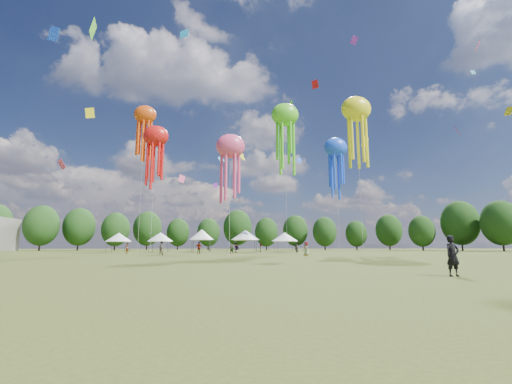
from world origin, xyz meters
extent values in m
plane|color=#384416|center=(0.00, 0.00, 0.00)|extent=(300.00, 300.00, 0.00)
imported|color=black|center=(7.96, -1.68, 0.82)|extent=(0.64, 0.46, 1.64)
imported|color=gray|center=(-9.50, 34.88, 0.94)|extent=(1.14, 1.06, 1.88)
imported|color=gray|center=(7.17, 54.22, 0.81)|extent=(0.57, 0.82, 1.62)
imported|color=gray|center=(13.67, 50.12, 0.91)|extent=(0.87, 1.01, 1.82)
imported|color=gray|center=(1.74, 46.34, 0.89)|extent=(1.25, 0.85, 1.79)
imported|color=gray|center=(-4.53, 39.63, 0.94)|extent=(1.10, 0.46, 1.87)
imported|color=gray|center=(0.63, 39.22, 0.79)|extent=(1.54, 0.84, 1.58)
imported|color=gray|center=(-16.13, 42.18, 0.86)|extent=(0.48, 0.67, 1.73)
imported|color=gray|center=(9.68, 27.84, 0.86)|extent=(0.93, 1.00, 1.72)
cylinder|color=#47474C|center=(-23.25, 54.65, 1.02)|extent=(0.08, 0.08, 2.04)
cylinder|color=#47474C|center=(-23.25, 58.10, 1.02)|extent=(0.08, 0.08, 2.04)
cylinder|color=#47474C|center=(-19.79, 54.65, 1.02)|extent=(0.08, 0.08, 2.04)
cylinder|color=#47474C|center=(-19.79, 58.10, 1.02)|extent=(0.08, 0.08, 2.04)
cube|color=white|center=(-21.52, 56.37, 2.09)|extent=(3.86, 3.86, 0.10)
cone|color=white|center=(-21.52, 56.37, 3.01)|extent=(5.01, 5.01, 1.75)
cylinder|color=#47474C|center=(-14.41, 51.02, 1.01)|extent=(0.08, 0.08, 2.01)
cylinder|color=#47474C|center=(-14.41, 54.42, 1.01)|extent=(0.08, 0.08, 2.01)
cylinder|color=#47474C|center=(-11.01, 51.02, 1.01)|extent=(0.08, 0.08, 2.01)
cylinder|color=#47474C|center=(-11.01, 54.42, 1.01)|extent=(0.08, 0.08, 2.01)
cube|color=white|center=(-12.71, 52.72, 2.06)|extent=(3.80, 3.80, 0.10)
cone|color=white|center=(-12.71, 52.72, 2.97)|extent=(4.94, 4.94, 1.72)
cylinder|color=#47474C|center=(-6.46, 50.90, 1.17)|extent=(0.08, 0.08, 2.34)
cylinder|color=#47474C|center=(-6.46, 54.26, 1.17)|extent=(0.08, 0.08, 2.34)
cylinder|color=#47474C|center=(-3.10, 50.90, 1.17)|extent=(0.08, 0.08, 2.34)
cylinder|color=#47474C|center=(-3.10, 54.26, 1.17)|extent=(0.08, 0.08, 2.34)
cube|color=white|center=(-4.78, 52.58, 2.39)|extent=(3.75, 3.75, 0.10)
cone|color=white|center=(-4.78, 52.58, 3.45)|extent=(4.88, 4.88, 2.01)
cylinder|color=#47474C|center=(1.85, 50.39, 1.16)|extent=(0.08, 0.08, 2.31)
cylinder|color=#47474C|center=(1.85, 54.40, 1.16)|extent=(0.08, 0.08, 2.31)
cylinder|color=#47474C|center=(5.86, 50.39, 1.16)|extent=(0.08, 0.08, 2.31)
cylinder|color=#47474C|center=(5.86, 54.40, 1.16)|extent=(0.08, 0.08, 2.31)
cube|color=white|center=(3.86, 52.39, 2.36)|extent=(4.41, 4.41, 0.10)
cone|color=white|center=(3.86, 52.39, 3.40)|extent=(5.73, 5.73, 1.98)
cylinder|color=#47474C|center=(10.53, 54.19, 1.07)|extent=(0.08, 0.08, 2.14)
cylinder|color=#47474C|center=(10.53, 58.19, 1.07)|extent=(0.08, 0.08, 2.14)
cylinder|color=#47474C|center=(14.52, 54.19, 1.07)|extent=(0.08, 0.08, 2.14)
cylinder|color=#47474C|center=(14.52, 58.19, 1.07)|extent=(0.08, 0.08, 2.14)
cube|color=white|center=(12.52, 56.19, 2.19)|extent=(4.40, 4.40, 0.10)
cone|color=white|center=(12.52, 56.19, 3.15)|extent=(5.71, 5.71, 1.83)
ellipsoid|color=red|center=(-11.68, 38.16, 18.51)|extent=(3.97, 2.78, 3.38)
cylinder|color=beige|center=(-11.68, 38.16, 9.26)|extent=(0.03, 0.03, 18.51)
ellipsoid|color=#59DE24|center=(10.80, 45.48, 26.06)|extent=(5.28, 3.70, 4.49)
cylinder|color=beige|center=(10.80, 45.48, 13.03)|extent=(0.03, 0.03, 26.06)
ellipsoid|color=blue|center=(15.87, 32.67, 15.91)|extent=(3.52, 2.46, 2.99)
cylinder|color=beige|center=(15.87, 32.67, 7.95)|extent=(0.03, 0.03, 15.91)
ellipsoid|color=#D9470D|center=(-15.04, 44.85, 24.67)|extent=(3.94, 2.76, 3.35)
cylinder|color=beige|center=(-15.04, 44.85, 12.33)|extent=(0.03, 0.03, 24.67)
ellipsoid|color=#EF467A|center=(-0.24, 23.84, 12.88)|extent=(3.42, 2.39, 2.91)
cylinder|color=beige|center=(-0.24, 23.84, 6.44)|extent=(0.03, 0.03, 12.88)
ellipsoid|color=#FFF11A|center=(23.08, 40.97, 25.90)|extent=(5.48, 3.83, 4.66)
cylinder|color=beige|center=(23.08, 40.97, 12.95)|extent=(0.03, 0.03, 25.90)
cube|color=#FFF11A|center=(3.68, 62.14, 22.21)|extent=(1.51, 2.17, 2.25)
cube|color=#59DE24|center=(15.64, 61.44, 35.95)|extent=(0.74, 0.37, 0.91)
cube|color=#1691C2|center=(-1.19, 52.68, 18.84)|extent=(1.45, 0.88, 1.47)
cube|color=#EF467A|center=(29.64, 19.86, 25.39)|extent=(0.84, 1.27, 1.34)
cube|color=#A62FD2|center=(23.69, 41.67, 40.11)|extent=(1.56, 0.63, 1.68)
cube|color=#D9470D|center=(-8.84, 48.34, 44.07)|extent=(0.79, 0.70, 1.12)
cube|color=#FFF11A|center=(37.42, 24.56, 19.32)|extent=(0.57, 1.25, 1.47)
cube|color=#59DE24|center=(-19.23, 29.84, 30.86)|extent=(0.74, 2.28, 2.70)
cube|color=blue|center=(-22.38, 26.19, 27.39)|extent=(1.71, 0.70, 2.06)
cube|color=#1691C2|center=(-8.31, 42.04, 39.33)|extent=(1.71, 1.46, 2.37)
cube|color=#EF467A|center=(-10.56, 66.30, 17.28)|extent=(1.63, 1.06, 2.17)
cube|color=red|center=(20.31, 56.62, 38.49)|extent=(1.49, 1.12, 2.06)
cube|color=#FFF11A|center=(29.51, 51.89, 23.39)|extent=(1.89, 0.64, 2.32)
cube|color=blue|center=(19.70, 71.11, 24.00)|extent=(1.46, 0.80, 1.88)
cube|color=#1691C2|center=(34.38, 26.41, 25.79)|extent=(0.60, 0.42, 0.77)
cube|color=#EF467A|center=(-31.63, 51.78, 16.70)|extent=(1.99, 1.31, 2.03)
cube|color=#A62FD2|center=(-2.29, 55.39, 13.86)|extent=(0.91, 0.19, 1.13)
cube|color=red|center=(31.23, 26.68, 17.07)|extent=(0.85, 1.26, 1.41)
cube|color=#FFF11A|center=(-17.71, 27.21, 17.61)|extent=(1.23, 0.13, 1.49)
cylinder|color=#38281C|center=(-47.17, 78.19, 1.68)|extent=(0.44, 0.44, 3.36)
ellipsoid|color=#1D3E14|center=(-47.17, 78.19, 6.51)|extent=(8.40, 8.40, 10.51)
cylinder|color=#38281C|center=(-40.68, 85.49, 1.71)|extent=(0.44, 0.44, 3.41)
ellipsoid|color=#1D3E14|center=(-40.68, 85.49, 6.61)|extent=(8.53, 8.53, 10.66)
cylinder|color=#38281C|center=(-30.60, 85.02, 1.53)|extent=(0.44, 0.44, 3.07)
ellipsoid|color=#1D3E14|center=(-30.60, 85.02, 5.94)|extent=(7.66, 7.66, 9.58)
cylinder|color=#38281C|center=(-23.51, 93.33, 1.72)|extent=(0.44, 0.44, 3.43)
ellipsoid|color=#1D3E14|center=(-23.51, 93.33, 6.65)|extent=(8.58, 8.58, 10.73)
cylinder|color=#38281C|center=(-14.76, 98.96, 1.47)|extent=(0.44, 0.44, 2.95)
ellipsoid|color=#1D3E14|center=(-14.76, 98.96, 5.71)|extent=(7.37, 7.37, 9.21)
cylinder|color=#38281C|center=(-4.70, 95.06, 1.45)|extent=(0.44, 0.44, 2.89)
ellipsoid|color=#1D3E14|center=(-4.70, 95.06, 5.61)|extent=(7.23, 7.23, 9.04)
cylinder|color=#38281C|center=(4.91, 99.49, 1.92)|extent=(0.44, 0.44, 3.84)
ellipsoid|color=#1D3E14|center=(4.91, 99.49, 7.44)|extent=(9.60, 9.60, 11.99)
cylinder|color=#38281C|center=(13.19, 88.44, 1.42)|extent=(0.44, 0.44, 2.84)
ellipsoid|color=#1D3E14|center=(13.19, 88.44, 5.51)|extent=(7.11, 7.11, 8.89)
cylinder|color=#38281C|center=(22.93, 91.04, 1.58)|extent=(0.44, 0.44, 3.16)
ellipsoid|color=#1D3E14|center=(22.93, 91.04, 6.13)|extent=(7.91, 7.91, 9.88)
cylinder|color=#38281C|center=(30.69, 85.29, 1.44)|extent=(0.44, 0.44, 2.88)
ellipsoid|color=#1D3E14|center=(30.69, 85.29, 5.59)|extent=(7.21, 7.21, 9.01)
cylinder|color=#38281C|center=(41.52, 87.24, 1.31)|extent=(0.44, 0.44, 2.63)
ellipsoid|color=#1D3E14|center=(41.52, 87.24, 5.09)|extent=(6.57, 6.57, 8.22)
cylinder|color=#38281C|center=(50.52, 83.73, 1.56)|extent=(0.44, 0.44, 3.13)
ellipsoid|color=#1D3E14|center=(50.52, 83.73, 6.06)|extent=(7.81, 7.81, 9.77)
cylinder|color=#38281C|center=(53.64, 71.81, 1.36)|extent=(0.44, 0.44, 2.72)
ellipsoid|color=#1D3E14|center=(53.64, 71.81, 5.27)|extent=(6.80, 6.80, 8.50)
cylinder|color=#38281C|center=(62.96, 68.92, 1.90)|extent=(0.44, 0.44, 3.81)
ellipsoid|color=#1D3E14|center=(62.96, 68.92, 7.38)|extent=(9.52, 9.52, 11.90)
cylinder|color=#38281C|center=(66.57, 59.80, 1.76)|extent=(0.44, 0.44, 3.51)
ellipsoid|color=#1D3E14|center=(66.57, 59.80, 6.80)|extent=(8.78, 8.78, 10.97)
camera|label=1|loc=(-1.46, -14.48, 1.20)|focal=23.52mm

